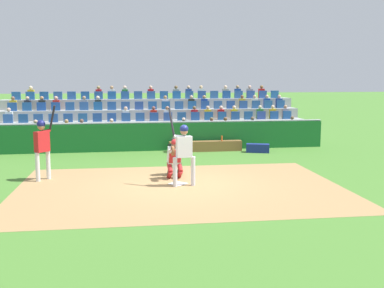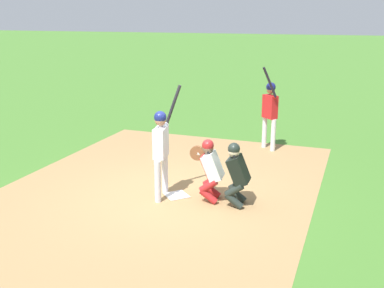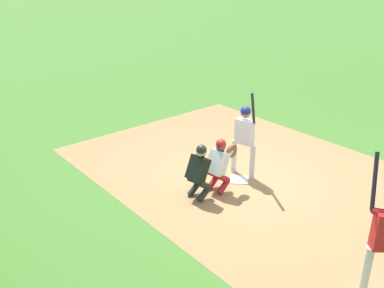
% 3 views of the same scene
% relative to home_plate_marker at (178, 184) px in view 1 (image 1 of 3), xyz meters
% --- Properties ---
extents(ground_plane, '(160.00, 160.00, 0.00)m').
position_rel_home_plate_marker_xyz_m(ground_plane, '(0.00, 0.00, -0.02)').
color(ground_plane, '#45792C').
extents(infield_dirt_patch, '(9.48, 6.70, 0.01)m').
position_rel_home_plate_marker_xyz_m(infield_dirt_patch, '(0.00, 0.50, -0.01)').
color(infield_dirt_patch, '#A27D4F').
rests_on(infield_dirt_patch, ground_plane).
extents(home_plate_marker, '(0.62, 0.62, 0.02)m').
position_rel_home_plate_marker_xyz_m(home_plate_marker, '(0.00, 0.00, 0.00)').
color(home_plate_marker, white).
rests_on(home_plate_marker, infield_dirt_patch).
extents(batter_at_plate, '(0.78, 0.45, 2.29)m').
position_rel_home_plate_marker_xyz_m(batter_at_plate, '(-0.13, 0.27, 1.12)').
color(batter_at_plate, silver).
rests_on(batter_at_plate, ground_plane).
extents(catcher_crouching, '(0.49, 0.74, 1.30)m').
position_rel_home_plate_marker_xyz_m(catcher_crouching, '(0.02, -0.71, 0.70)').
color(catcher_crouching, '#B02123').
rests_on(catcher_crouching, ground_plane).
extents(home_plate_umpire, '(0.47, 0.47, 1.29)m').
position_rel_home_plate_marker_xyz_m(home_plate_umpire, '(-0.05, -1.28, 0.69)').
color(home_plate_umpire, '#232C26').
rests_on(home_plate_umpire, ground_plane).
extents(dugout_wall, '(14.79, 0.24, 1.26)m').
position_rel_home_plate_marker_xyz_m(dugout_wall, '(0.00, -6.47, 0.59)').
color(dugout_wall, '#145922').
rests_on(dugout_wall, ground_plane).
extents(dugout_bench, '(3.13, 0.40, 0.44)m').
position_rel_home_plate_marker_xyz_m(dugout_bench, '(-1.94, -5.92, 0.20)').
color(dugout_bench, brown).
rests_on(dugout_bench, ground_plane).
extents(water_bottle_on_bench, '(0.07, 0.07, 0.23)m').
position_rel_home_plate_marker_xyz_m(water_bottle_on_bench, '(-2.64, -5.86, 0.54)').
color(water_bottle_on_bench, '#DC5321').
rests_on(water_bottle_on_bench, dugout_bench).
extents(equipment_duffel_bag, '(1.03, 0.65, 0.36)m').
position_rel_home_plate_marker_xyz_m(equipment_duffel_bag, '(-4.08, -5.26, 0.17)').
color(equipment_duffel_bag, navy).
rests_on(equipment_duffel_bag, ground_plane).
extents(on_deck_batter, '(0.71, 0.48, 2.33)m').
position_rel_home_plate_marker_xyz_m(on_deck_batter, '(4.05, -1.18, 1.16)').
color(on_deck_batter, silver).
rests_on(on_deck_batter, ground_plane).
extents(bleacher_stand, '(15.63, 4.02, 2.72)m').
position_rel_home_plate_marker_xyz_m(bleacher_stand, '(-0.02, -10.69, 0.77)').
color(bleacher_stand, '#969B9A').
rests_on(bleacher_stand, ground_plane).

